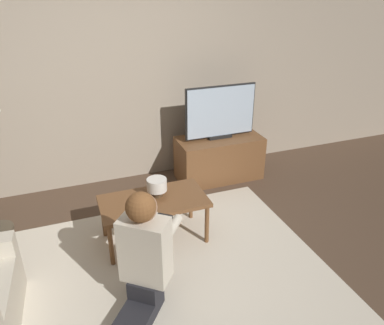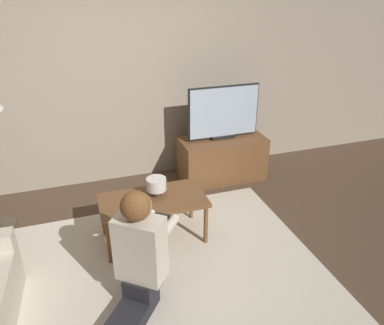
# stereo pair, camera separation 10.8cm
# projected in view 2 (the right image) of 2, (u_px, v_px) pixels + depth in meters

# --- Properties ---
(ground_plane) EXTENTS (10.00, 10.00, 0.00)m
(ground_plane) POSITION_uv_depth(u_px,v_px,m) (164.00, 282.00, 3.04)
(ground_plane) COLOR brown
(wall_back) EXTENTS (10.00, 0.06, 2.60)m
(wall_back) POSITION_uv_depth(u_px,v_px,m) (116.00, 71.00, 4.11)
(wall_back) COLOR tan
(wall_back) RESTS_ON ground_plane
(rug) EXTENTS (2.67, 2.27, 0.02)m
(rug) POSITION_uv_depth(u_px,v_px,m) (164.00, 281.00, 3.03)
(rug) COLOR beige
(rug) RESTS_ON ground_plane
(tv_stand) EXTENTS (1.01, 0.48, 0.52)m
(tv_stand) POSITION_uv_depth(u_px,v_px,m) (222.00, 158.00, 4.52)
(tv_stand) COLOR brown
(tv_stand) RESTS_ON ground_plane
(tv) EXTENTS (0.85, 0.08, 0.63)m
(tv) POSITION_uv_depth(u_px,v_px,m) (224.00, 112.00, 4.27)
(tv) COLOR black
(tv) RESTS_ON tv_stand
(coffee_table) EXTENTS (0.95, 0.50, 0.44)m
(coffee_table) POSITION_uv_depth(u_px,v_px,m) (153.00, 203.00, 3.36)
(coffee_table) COLOR brown
(coffee_table) RESTS_ON ground_plane
(person_kneeling) EXTENTS (0.69, 0.78, 0.96)m
(person_kneeling) POSITION_uv_depth(u_px,v_px,m) (139.00, 252.00, 2.61)
(person_kneeling) COLOR #232328
(person_kneeling) RESTS_ON rug
(table_lamp) EXTENTS (0.18, 0.18, 0.17)m
(table_lamp) POSITION_uv_depth(u_px,v_px,m) (156.00, 185.00, 3.35)
(table_lamp) COLOR #4C3823
(table_lamp) RESTS_ON coffee_table
(remote) EXTENTS (0.04, 0.15, 0.02)m
(remote) POSITION_uv_depth(u_px,v_px,m) (138.00, 207.00, 3.21)
(remote) COLOR black
(remote) RESTS_ON coffee_table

